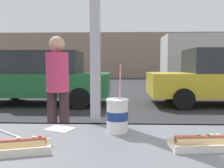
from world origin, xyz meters
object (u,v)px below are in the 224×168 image
(hotdog_tray_near, at_px, (14,146))
(pedestrian, at_px, (58,85))
(hotdog_tray_far, at_px, (204,142))
(box_truck, at_px, (223,59))
(soda_cup_left, at_px, (117,115))
(parked_car_green, at_px, (44,78))
(parked_car_yellow, at_px, (222,77))

(hotdog_tray_near, height_order, pedestrian, pedestrian)
(hotdog_tray_far, distance_m, box_truck, 13.82)
(soda_cup_left, distance_m, box_truck, 13.77)
(soda_cup_left, relative_size, box_truck, 0.04)
(parked_car_green, height_order, box_truck, box_truck)
(soda_cup_left, xyz_separation_m, box_truck, (5.96, 12.40, 0.53))
(hotdog_tray_far, distance_m, parked_car_yellow, 7.48)
(hotdog_tray_near, distance_m, parked_car_green, 7.22)
(hotdog_tray_near, distance_m, parked_car_yellow, 7.84)
(hotdog_tray_far, height_order, parked_car_green, parked_car_green)
(hotdog_tray_far, height_order, parked_car_yellow, parked_car_yellow)
(pedestrian, bearing_deg, hotdog_tray_near, -78.14)
(hotdog_tray_far, xyz_separation_m, pedestrian, (-1.20, 2.41, -0.01))
(hotdog_tray_far, xyz_separation_m, parked_car_yellow, (3.06, 6.82, -0.12))
(parked_car_green, bearing_deg, parked_car_yellow, 0.00)
(soda_cup_left, xyz_separation_m, hotdog_tray_far, (0.32, -0.20, -0.06))
(hotdog_tray_far, bearing_deg, pedestrian, 116.52)
(soda_cup_left, bearing_deg, hotdog_tray_near, -144.31)
(hotdog_tray_far, relative_size, box_truck, 0.04)
(hotdog_tray_near, relative_size, parked_car_yellow, 0.06)
(hotdog_tray_near, xyz_separation_m, hotdog_tray_far, (0.68, 0.06, -0.00))
(hotdog_tray_far, xyz_separation_m, box_truck, (5.64, 12.60, 0.59))
(parked_car_green, bearing_deg, box_truck, 34.15)
(soda_cup_left, xyz_separation_m, hotdog_tray_near, (-0.36, -0.26, -0.06))
(soda_cup_left, distance_m, parked_car_yellow, 7.44)
(soda_cup_left, relative_size, parked_car_yellow, 0.07)
(soda_cup_left, height_order, hotdog_tray_near, soda_cup_left)
(soda_cup_left, bearing_deg, hotdog_tray_far, -31.27)
(hotdog_tray_near, bearing_deg, parked_car_green, 107.71)
(hotdog_tray_near, height_order, parked_car_yellow, parked_car_yellow)
(soda_cup_left, distance_m, hotdog_tray_far, 0.38)
(box_truck, distance_m, pedestrian, 12.29)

